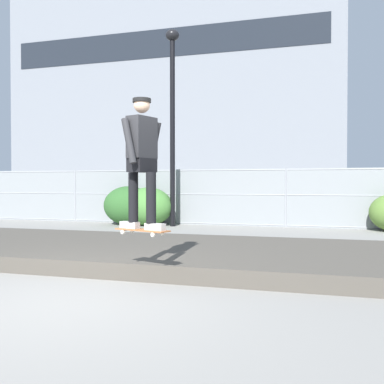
{
  "coord_description": "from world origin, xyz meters",
  "views": [
    {
      "loc": [
        2.73,
        -4.47,
        1.38
      ],
      "look_at": [
        0.12,
        4.67,
        1.19
      ],
      "focal_mm": 40.24,
      "sensor_mm": 36.0,
      "label": 1
    }
  ],
  "objects_px": {
    "parked_car_mid": "(238,198)",
    "shrub_center": "(148,206)",
    "skateboard": "(142,230)",
    "skater": "(142,154)",
    "parked_car_near": "(110,196)",
    "street_lamp": "(172,103)",
    "shrub_left": "(128,206)"
  },
  "relations": [
    {
      "from": "skateboard",
      "to": "skater",
      "type": "bearing_deg",
      "value": 0.0
    },
    {
      "from": "skater",
      "to": "parked_car_mid",
      "type": "relative_size",
      "value": 0.38
    },
    {
      "from": "shrub_center",
      "to": "skateboard",
      "type": "bearing_deg",
      "value": -68.76
    },
    {
      "from": "skateboard",
      "to": "skater",
      "type": "xyz_separation_m",
      "value": [
        0.0,
        0.0,
        0.99
      ]
    },
    {
      "from": "street_lamp",
      "to": "shrub_center",
      "type": "distance_m",
      "value": 3.43
    },
    {
      "from": "skater",
      "to": "shrub_center",
      "type": "xyz_separation_m",
      "value": [
        -3.06,
        7.87,
        -1.13
      ]
    },
    {
      "from": "parked_car_mid",
      "to": "skateboard",
      "type": "bearing_deg",
      "value": -86.8
    },
    {
      "from": "skater",
      "to": "shrub_left",
      "type": "height_order",
      "value": "skater"
    },
    {
      "from": "skateboard",
      "to": "skater",
      "type": "distance_m",
      "value": 0.99
    },
    {
      "from": "skater",
      "to": "parked_car_mid",
      "type": "distance_m",
      "value": 10.73
    },
    {
      "from": "street_lamp",
      "to": "parked_car_near",
      "type": "xyz_separation_m",
      "value": [
        -3.7,
        2.98,
        -3.12
      ]
    },
    {
      "from": "skater",
      "to": "shrub_left",
      "type": "relative_size",
      "value": 1.04
    },
    {
      "from": "shrub_left",
      "to": "skateboard",
      "type": "bearing_deg",
      "value": -64.42
    },
    {
      "from": "shrub_center",
      "to": "street_lamp",
      "type": "bearing_deg",
      "value": 0.77
    },
    {
      "from": "parked_car_near",
      "to": "street_lamp",
      "type": "bearing_deg",
      "value": -38.78
    },
    {
      "from": "skateboard",
      "to": "shrub_center",
      "type": "height_order",
      "value": "shrub_center"
    },
    {
      "from": "skateboard",
      "to": "shrub_center",
      "type": "distance_m",
      "value": 8.45
    },
    {
      "from": "skateboard",
      "to": "street_lamp",
      "type": "distance_m",
      "value": 8.79
    },
    {
      "from": "street_lamp",
      "to": "shrub_center",
      "type": "height_order",
      "value": "street_lamp"
    },
    {
      "from": "parked_car_mid",
      "to": "shrub_center",
      "type": "xyz_separation_m",
      "value": [
        -2.46,
        -2.8,
        -0.21
      ]
    },
    {
      "from": "skater",
      "to": "parked_car_near",
      "type": "height_order",
      "value": "skater"
    },
    {
      "from": "skateboard",
      "to": "skater",
      "type": "relative_size",
      "value": 0.48
    },
    {
      "from": "street_lamp",
      "to": "parked_car_near",
      "type": "height_order",
      "value": "street_lamp"
    },
    {
      "from": "street_lamp",
      "to": "shrub_left",
      "type": "height_order",
      "value": "street_lamp"
    },
    {
      "from": "shrub_left",
      "to": "parked_car_near",
      "type": "bearing_deg",
      "value": 126.03
    },
    {
      "from": "skateboard",
      "to": "shrub_left",
      "type": "distance_m",
      "value": 8.78
    },
    {
      "from": "parked_car_mid",
      "to": "parked_car_near",
      "type": "bearing_deg",
      "value": 178.04
    },
    {
      "from": "skater",
      "to": "street_lamp",
      "type": "relative_size",
      "value": 0.27
    },
    {
      "from": "skater",
      "to": "shrub_left",
      "type": "distance_m",
      "value": 8.85
    },
    {
      "from": "skateboard",
      "to": "street_lamp",
      "type": "relative_size",
      "value": 0.13
    },
    {
      "from": "skater",
      "to": "shrub_center",
      "type": "distance_m",
      "value": 8.52
    },
    {
      "from": "shrub_center",
      "to": "shrub_left",
      "type": "bearing_deg",
      "value": 176.11
    }
  ]
}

